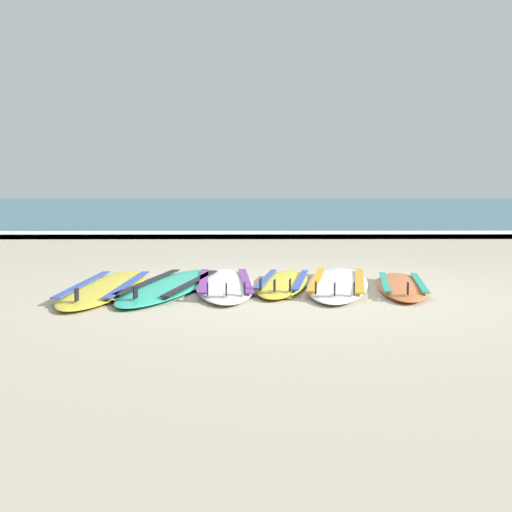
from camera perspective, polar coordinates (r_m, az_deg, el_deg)
The scene contains 9 objects.
ground_plane at distance 6.07m, azimuth 3.76°, elevation -3.38°, with size 80.00×80.00×0.00m, color #B7AD93.
sea at distance 42.61m, azimuth 0.06°, elevation 4.82°, with size 80.00×60.00×0.10m, color #23667A.
wave_foam_strip at distance 13.13m, azimuth 1.44°, elevation 1.97°, with size 80.00×0.98×0.11m, color white.
surfboard_0 at distance 6.33m, azimuth -13.69°, elevation -2.82°, with size 0.68×2.49×0.18m.
surfboard_1 at distance 6.33m, azimuth -7.88°, elevation -2.71°, with size 1.09×2.59×0.18m.
surfboard_2 at distance 6.39m, azimuth -2.92°, elevation -2.57°, with size 0.74×2.44×0.18m.
surfboard_3 at distance 6.45m, azimuth 2.53°, elevation -2.48°, with size 0.81×2.07×0.18m.
surfboard_4 at distance 6.48m, azimuth 7.59°, elevation -2.49°, with size 1.03×2.55×0.18m.
surfboard_5 at distance 6.42m, azimuth 13.36°, elevation -2.68°, with size 0.80×1.97×0.18m.
Camera 1 is at (-0.46, -5.97, 1.00)m, focal length 43.13 mm.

